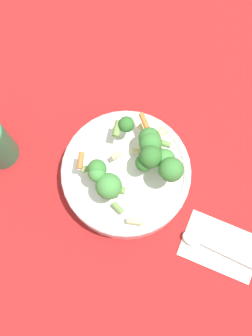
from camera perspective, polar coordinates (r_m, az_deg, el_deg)
ground_plane at (r=0.75m, az=0.00°, el=-1.35°), size 3.00×3.00×0.00m
bowl at (r=0.72m, az=0.00°, el=-0.82°), size 0.24×0.24×0.05m
pasta_salad at (r=0.66m, az=2.13°, el=0.99°), size 0.18×0.19×0.08m
napkin at (r=0.74m, az=13.54°, el=-10.98°), size 0.15×0.11×0.01m
spoon at (r=0.73m, az=12.75°, el=-11.41°), size 0.19×0.06×0.01m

